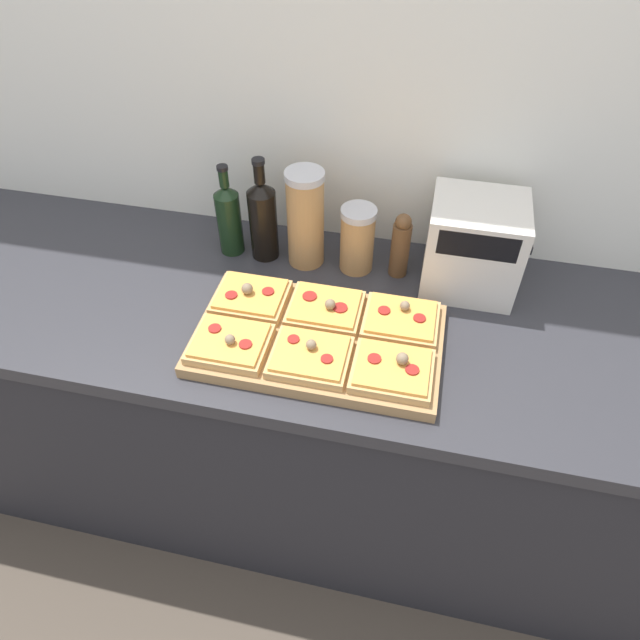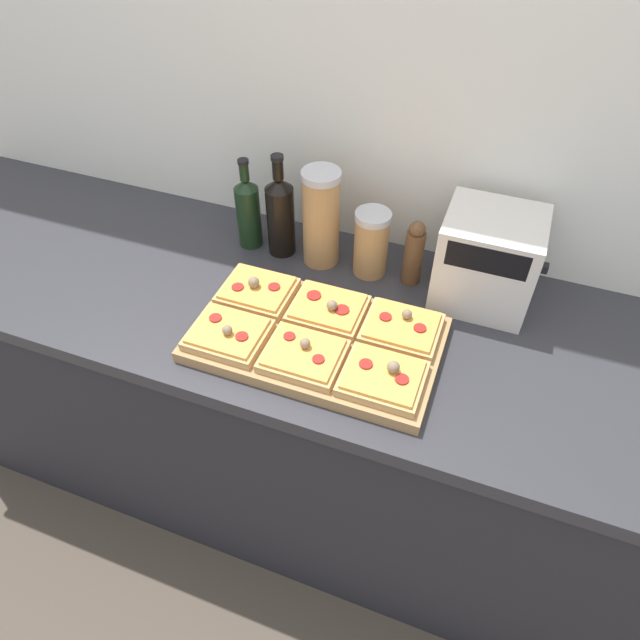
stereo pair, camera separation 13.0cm
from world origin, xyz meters
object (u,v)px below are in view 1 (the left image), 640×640
object	(u,v)px
wine_bottle	(263,218)
pepper_mill	(400,245)
grain_jar_short	(357,239)
olive_oil_bottle	(229,218)
grain_jar_tall	(305,219)
cutting_board	(317,340)
toaster_oven	(473,246)

from	to	relation	value
wine_bottle	pepper_mill	size ratio (longest dim) A/B	1.58
grain_jar_short	pepper_mill	world-z (taller)	pepper_mill
olive_oil_bottle	grain_jar_tall	distance (m)	0.21
cutting_board	wine_bottle	world-z (taller)	wine_bottle
grain_jar_tall	grain_jar_short	distance (m)	0.14
grain_jar_tall	toaster_oven	bearing A→B (deg)	-0.12
olive_oil_bottle	grain_jar_short	distance (m)	0.34
toaster_oven	wine_bottle	bearing A→B (deg)	179.91
wine_bottle	grain_jar_short	distance (m)	0.25
pepper_mill	toaster_oven	bearing A→B (deg)	-0.28
cutting_board	pepper_mill	world-z (taller)	pepper_mill
olive_oil_bottle	grain_jar_tall	bearing A→B (deg)	0.00
grain_jar_tall	pepper_mill	bearing A→B (deg)	0.00
cutting_board	pepper_mill	size ratio (longest dim) A/B	3.09
pepper_mill	olive_oil_bottle	bearing A→B (deg)	180.00
grain_jar_short	olive_oil_bottle	bearing A→B (deg)	180.00
wine_bottle	pepper_mill	xyz separation A→B (m)	(0.36, 0.00, -0.03)
cutting_board	olive_oil_bottle	bearing A→B (deg)	135.73
olive_oil_bottle	grain_jar_short	xyz separation A→B (m)	(0.34, 0.00, -0.01)
grain_jar_tall	grain_jar_short	world-z (taller)	grain_jar_tall
cutting_board	pepper_mill	bearing A→B (deg)	63.32
grain_jar_short	pepper_mill	xyz separation A→B (m)	(0.11, 0.00, -0.00)
olive_oil_bottle	grain_jar_short	size ratio (longest dim) A/B	1.42
cutting_board	toaster_oven	distance (m)	0.45
wine_bottle	grain_jar_short	bearing A→B (deg)	0.00
grain_jar_tall	pepper_mill	world-z (taller)	grain_jar_tall
grain_jar_short	pepper_mill	bearing A→B (deg)	0.00
wine_bottle	cutting_board	bearing A→B (deg)	-54.66
grain_jar_short	wine_bottle	bearing A→B (deg)	180.00
olive_oil_bottle	cutting_board	bearing A→B (deg)	-44.27
cutting_board	grain_jar_short	bearing A→B (deg)	82.61
wine_bottle	grain_jar_tall	xyz separation A→B (m)	(0.11, 0.00, 0.02)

